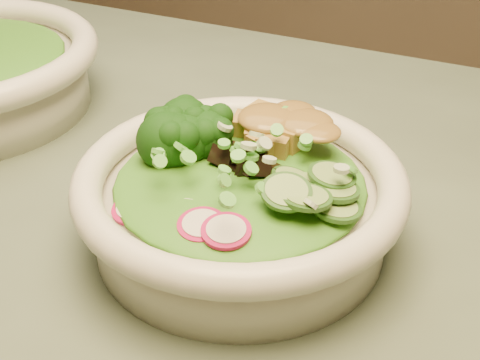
% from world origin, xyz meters
% --- Properties ---
extents(dining_table, '(1.20, 0.80, 0.75)m').
position_xyz_m(dining_table, '(0.00, 0.00, 0.64)').
color(dining_table, black).
rests_on(dining_table, ground).
extents(salad_bowl, '(0.24, 0.24, 0.07)m').
position_xyz_m(salad_bowl, '(0.15, -0.01, 0.79)').
color(salad_bowl, silver).
rests_on(salad_bowl, dining_table).
extents(lettuce_bed, '(0.18, 0.18, 0.02)m').
position_xyz_m(lettuce_bed, '(0.15, -0.01, 0.80)').
color(lettuce_bed, '#306A16').
rests_on(lettuce_bed, salad_bowl).
extents(broccoli_florets, '(0.07, 0.06, 0.04)m').
position_xyz_m(broccoli_florets, '(0.09, 0.00, 0.82)').
color(broccoli_florets, black).
rests_on(broccoli_florets, salad_bowl).
extents(radish_slices, '(0.10, 0.04, 0.02)m').
position_xyz_m(radish_slices, '(0.14, -0.06, 0.81)').
color(radish_slices, '#A30C47').
rests_on(radish_slices, salad_bowl).
extents(cucumber_slices, '(0.06, 0.06, 0.03)m').
position_xyz_m(cucumber_slices, '(0.21, -0.02, 0.81)').
color(cucumber_slices, '#79A25A').
rests_on(cucumber_slices, salad_bowl).
extents(mushroom_heap, '(0.06, 0.06, 0.04)m').
position_xyz_m(mushroom_heap, '(0.15, 0.01, 0.82)').
color(mushroom_heap, black).
rests_on(mushroom_heap, salad_bowl).
extents(tofu_cubes, '(0.08, 0.06, 0.03)m').
position_xyz_m(tofu_cubes, '(0.16, 0.05, 0.81)').
color(tofu_cubes, '#A88238').
rests_on(tofu_cubes, salad_bowl).
extents(peanut_sauce, '(0.06, 0.05, 0.01)m').
position_xyz_m(peanut_sauce, '(0.16, 0.05, 0.83)').
color(peanut_sauce, brown).
rests_on(peanut_sauce, tofu_cubes).
extents(scallion_garnish, '(0.17, 0.17, 0.02)m').
position_xyz_m(scallion_garnish, '(0.15, -0.01, 0.83)').
color(scallion_garnish, '#5BB640').
rests_on(scallion_garnish, salad_bowl).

